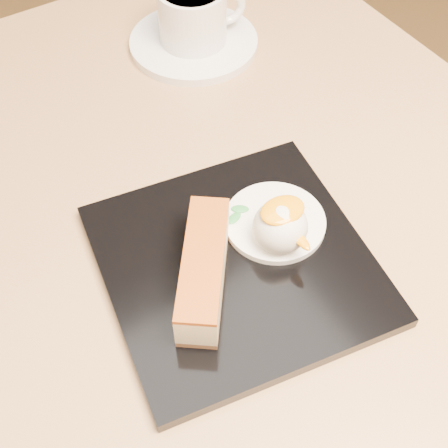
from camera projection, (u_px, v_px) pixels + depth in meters
table at (170, 321)px, 0.68m from camera, size 0.80×0.80×0.72m
dessert_plate at (236, 264)px, 0.53m from camera, size 0.25×0.25×0.01m
cheesecake at (204, 269)px, 0.50m from camera, size 0.10×0.12×0.04m
cream_smear at (275, 222)px, 0.55m from camera, size 0.09×0.09×0.01m
ice_cream_scoop at (280, 227)px, 0.52m from camera, size 0.05×0.05×0.05m
mango_sauce at (282, 210)px, 0.51m from camera, size 0.04×0.03×0.01m
mint_sprig at (232, 214)px, 0.55m from camera, size 0.03×0.02×0.00m
saucer at (194, 43)px, 0.73m from camera, size 0.15×0.15×0.01m
coffee_cup at (194, 14)px, 0.70m from camera, size 0.10×0.08×0.06m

